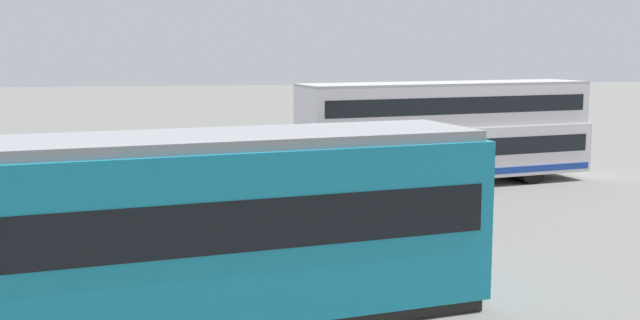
{
  "coord_description": "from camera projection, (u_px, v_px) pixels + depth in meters",
  "views": [
    {
      "loc": [
        5.99,
        26.24,
        5.08
      ],
      "look_at": [
        2.27,
        5.51,
        2.01
      ],
      "focal_mm": 43.42,
      "sensor_mm": 36.0,
      "label": 1
    }
  ],
  "objects": [
    {
      "name": "ground_plane",
      "position": [
        356.0,
        193.0,
        27.34
      ],
      "size": [
        160.0,
        160.0,
        0.0
      ],
      "primitive_type": "plane",
      "color": "slate"
    },
    {
      "name": "double_decker_bus",
      "position": [
        445.0,
        132.0,
        28.67
      ],
      "size": [
        11.72,
        4.56,
        3.82
      ],
      "color": "silver",
      "rests_on": "ground"
    },
    {
      "name": "tram_yellow",
      "position": [
        106.0,
        234.0,
        13.57
      ],
      "size": [
        14.35,
        5.16,
        3.53
      ],
      "color": "teal",
      "rests_on": "ground"
    },
    {
      "name": "pedestrian_near_railing",
      "position": [
        229.0,
        201.0,
        20.79
      ],
      "size": [
        0.36,
        0.36,
        1.73
      ],
      "color": "#33384C",
      "rests_on": "ground"
    },
    {
      "name": "pedestrian_crossing",
      "position": [
        364.0,
        199.0,
        20.82
      ],
      "size": [
        0.38,
        0.38,
        1.77
      ],
      "color": "black",
      "rests_on": "ground"
    },
    {
      "name": "pedestrian_railing",
      "position": [
        351.0,
        194.0,
        23.08
      ],
      "size": [
        8.06,
        1.15,
        1.08
      ],
      "color": "gray",
      "rests_on": "ground"
    },
    {
      "name": "info_sign",
      "position": [
        181.0,
        170.0,
        21.96
      ],
      "size": [
        0.95,
        0.2,
        2.4
      ],
      "color": "slate",
      "rests_on": "ground"
    }
  ]
}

